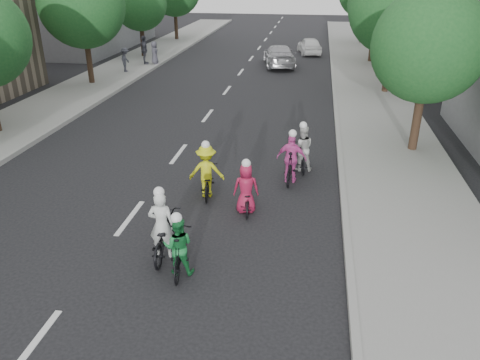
% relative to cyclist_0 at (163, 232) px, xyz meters
% --- Properties ---
extents(ground, '(120.00, 120.00, 0.00)m').
position_rel_cyclist_0_xyz_m(ground, '(-1.53, 1.58, -0.61)').
color(ground, black).
rests_on(ground, ground).
extents(sidewalk_left, '(4.00, 80.00, 0.15)m').
position_rel_cyclist_0_xyz_m(sidewalk_left, '(-9.53, 11.58, -0.54)').
color(sidewalk_left, gray).
rests_on(sidewalk_left, ground).
extents(curb_left, '(0.18, 80.00, 0.18)m').
position_rel_cyclist_0_xyz_m(curb_left, '(-7.58, 11.58, -0.52)').
color(curb_left, '#999993').
rests_on(curb_left, ground).
extents(sidewalk_right, '(4.00, 80.00, 0.15)m').
position_rel_cyclist_0_xyz_m(sidewalk_right, '(6.47, 11.58, -0.54)').
color(sidewalk_right, gray).
rests_on(sidewalk_right, ground).
extents(curb_right, '(0.18, 80.00, 0.18)m').
position_rel_cyclist_0_xyz_m(curb_right, '(4.52, 11.58, -0.52)').
color(curb_right, '#999993').
rests_on(curb_right, ground).
extents(tree_l_3, '(4.80, 4.80, 6.93)m').
position_rel_cyclist_0_xyz_m(tree_l_3, '(-9.73, 16.58, 3.91)').
color(tree_l_3, black).
rests_on(tree_l_3, ground).
extents(tree_l_4, '(4.00, 4.00, 5.97)m').
position_rel_cyclist_0_xyz_m(tree_l_4, '(-9.73, 25.58, 3.35)').
color(tree_l_4, black).
rests_on(tree_l_4, ground).
extents(tree_r_0, '(4.00, 4.00, 5.97)m').
position_rel_cyclist_0_xyz_m(tree_r_0, '(7.27, 8.18, 3.35)').
color(tree_r_0, black).
rests_on(tree_r_0, ground).
extents(tree_r_1, '(4.80, 4.80, 6.93)m').
position_rel_cyclist_0_xyz_m(tree_r_1, '(7.27, 17.18, 3.91)').
color(tree_r_1, black).
rests_on(tree_r_1, ground).
extents(tree_r_2, '(4.00, 4.00, 5.97)m').
position_rel_cyclist_0_xyz_m(tree_r_2, '(7.27, 26.18, 3.35)').
color(tree_r_2, black).
rests_on(tree_r_2, ground).
extents(cyclist_0, '(0.82, 2.00, 1.88)m').
position_rel_cyclist_0_xyz_m(cyclist_0, '(0.00, 0.00, 0.00)').
color(cyclist_0, black).
rests_on(cyclist_0, ground).
extents(cyclist_1, '(0.87, 1.71, 1.76)m').
position_rel_cyclist_0_xyz_m(cyclist_1, '(3.13, 5.86, 0.01)').
color(cyclist_1, black).
rests_on(cyclist_1, ground).
extents(cyclist_2, '(1.16, 1.73, 1.82)m').
position_rel_cyclist_0_xyz_m(cyclist_2, '(0.33, 3.36, 0.06)').
color(cyclist_2, black).
rests_on(cyclist_2, ground).
extents(cyclist_3, '(0.76, 1.79, 1.58)m').
position_rel_cyclist_0_xyz_m(cyclist_3, '(0.58, -0.63, -0.01)').
color(cyclist_3, black).
rests_on(cyclist_3, ground).
extents(cyclist_4, '(1.00, 1.89, 1.81)m').
position_rel_cyclist_0_xyz_m(cyclist_4, '(2.83, 4.83, 0.06)').
color(cyclist_4, black).
rests_on(cyclist_4, ground).
extents(cyclist_5, '(0.80, 1.61, 1.65)m').
position_rel_cyclist_0_xyz_m(cyclist_5, '(1.68, 2.54, -0.04)').
color(cyclist_5, black).
rests_on(cyclist_5, ground).
extents(follow_car_lead, '(2.84, 5.21, 1.43)m').
position_rel_cyclist_0_xyz_m(follow_car_lead, '(0.79, 24.10, 0.10)').
color(follow_car_lead, '#ABAAAF').
rests_on(follow_car_lead, ground).
extents(follow_car_trail, '(2.26, 4.05, 1.30)m').
position_rel_cyclist_0_xyz_m(follow_car_trail, '(2.78, 29.35, 0.04)').
color(follow_car_trail, silver).
rests_on(follow_car_trail, ground).
extents(spectator_0, '(0.64, 1.03, 1.53)m').
position_rel_cyclist_0_xyz_m(spectator_0, '(-8.86, 19.82, 0.30)').
color(spectator_0, '#44444F').
rests_on(spectator_0, sidewalk_left).
extents(spectator_1, '(0.83, 1.22, 1.93)m').
position_rel_cyclist_0_xyz_m(spectator_1, '(-8.50, 22.49, 0.50)').
color(spectator_1, '#484954').
rests_on(spectator_1, sidewalk_left).
extents(spectator_2, '(0.77, 0.89, 1.55)m').
position_rel_cyclist_0_xyz_m(spectator_2, '(-7.83, 22.65, 0.31)').
color(spectator_2, '#464550').
rests_on(spectator_2, sidewalk_left).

